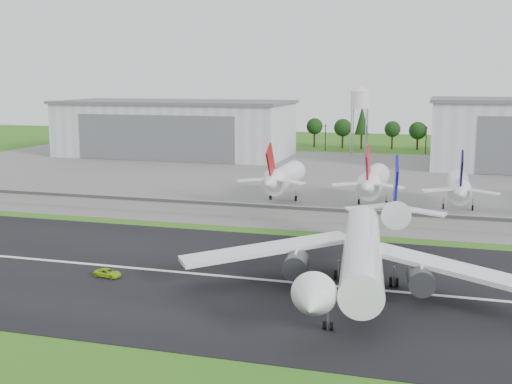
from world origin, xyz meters
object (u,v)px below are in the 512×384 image
(ground_vehicle, at_px, (108,273))
(parked_jet_navy, at_px, (459,187))
(parked_jet_red_a, at_px, (282,178))
(parked_jet_red_b, at_px, (373,182))
(main_airliner, at_px, (361,260))

(ground_vehicle, height_order, parked_jet_navy, parked_jet_navy)
(ground_vehicle, height_order, parked_jet_red_a, parked_jet_red_a)
(ground_vehicle, distance_m, parked_jet_navy, 91.83)
(parked_jet_red_a, relative_size, parked_jet_navy, 1.00)
(ground_vehicle, distance_m, parked_jet_red_b, 80.65)
(parked_jet_red_a, xyz_separation_m, parked_jet_red_b, (23.77, 0.00, 0.04))
(ground_vehicle, bearing_deg, parked_jet_red_a, -1.34)
(ground_vehicle, distance_m, parked_jet_red_a, 73.37)
(parked_jet_red_a, xyz_separation_m, parked_jet_navy, (44.85, -0.05, -0.33))
(ground_vehicle, bearing_deg, parked_jet_red_b, -18.30)
(parked_jet_red_b, bearing_deg, ground_vehicle, -116.15)
(main_airliner, xyz_separation_m, ground_vehicle, (-40.87, -5.19, -4.14))
(parked_jet_navy, bearing_deg, ground_vehicle, -128.08)
(parked_jet_red_a, bearing_deg, parked_jet_red_b, 0.01)
(main_airliner, height_order, parked_jet_red_b, main_airliner)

